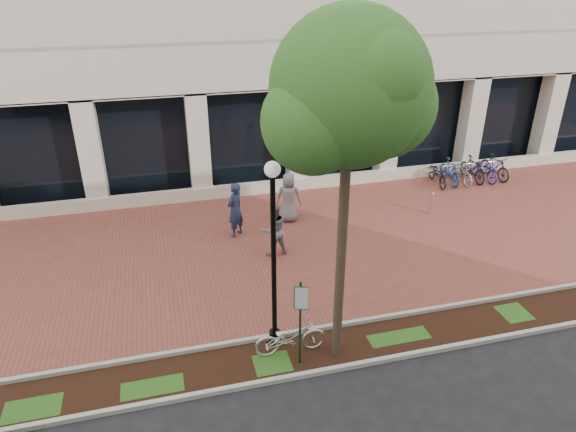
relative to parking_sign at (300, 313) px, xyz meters
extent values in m
plane|color=black|center=(0.81, 5.55, -1.47)|extent=(120.00, 120.00, 0.00)
cube|color=brown|center=(0.81, 5.55, -1.47)|extent=(40.00, 9.00, 0.01)
cube|color=black|center=(0.81, 0.30, -1.47)|extent=(40.00, 1.50, 0.01)
cube|color=#A1A298|center=(0.81, 1.05, -1.41)|extent=(40.00, 0.12, 0.12)
cube|color=#A1A298|center=(0.81, -0.45, -1.41)|extent=(40.00, 0.12, 0.12)
cube|color=black|center=(0.81, 11.15, 0.63)|extent=(40.00, 0.15, 4.20)
cube|color=beige|center=(0.81, 10.05, -1.22)|extent=(40.00, 0.25, 0.50)
cube|color=beige|center=(0.81, 10.45, 0.63)|extent=(0.80, 0.80, 4.20)
cube|color=#133615|center=(0.00, 0.02, -0.32)|extent=(0.05, 0.05, 2.30)
cube|color=#175F2F|center=(0.00, -0.01, 0.41)|extent=(0.34, 0.02, 0.62)
cube|color=silver|center=(0.00, -0.03, 0.41)|extent=(0.30, 0.01, 0.56)
cylinder|color=black|center=(-0.39, 0.95, -1.32)|extent=(0.28, 0.28, 0.30)
cylinder|color=black|center=(-0.39, 0.95, 0.76)|extent=(0.12, 0.12, 4.47)
sphere|color=silver|center=(-0.39, 0.95, 3.14)|extent=(0.36, 0.36, 0.36)
cylinder|color=#4D402C|center=(0.95, 0.12, 0.97)|extent=(0.22, 0.22, 4.89)
sphere|color=#1F541A|center=(0.95, 0.12, 4.96)|extent=(3.08, 3.08, 3.08)
sphere|color=#1F541A|center=(1.80, 0.43, 4.50)|extent=(2.16, 2.16, 2.16)
sphere|color=#1F541A|center=(0.18, -0.11, 4.42)|extent=(2.01, 2.01, 2.01)
imported|color=silver|center=(-0.12, 0.44, -1.01)|extent=(1.76, 0.65, 0.92)
imported|color=#1B2745|center=(-0.42, 6.71, -0.49)|extent=(0.84, 0.83, 1.96)
imported|color=slate|center=(0.56, 5.12, -0.57)|extent=(0.98, 0.82, 1.81)
imported|color=slate|center=(1.65, 7.36, -0.55)|extent=(1.04, 0.83, 1.85)
cylinder|color=#BCBBC0|center=(6.98, 6.54, -1.08)|extent=(0.11, 0.11, 0.78)
sphere|color=#BCBBC0|center=(6.98, 6.54, -0.64)|extent=(0.12, 0.12, 0.12)
imported|color=black|center=(8.68, 9.09, -0.99)|extent=(0.85, 1.89, 0.96)
imported|color=navy|center=(9.23, 9.09, -0.94)|extent=(0.62, 1.80, 1.06)
imported|color=#B4B3B8|center=(9.78, 9.09, -0.99)|extent=(0.67, 1.84, 0.96)
imported|color=black|center=(10.33, 9.09, -0.94)|extent=(0.56, 1.79, 1.06)
imported|color=#21259A|center=(10.88, 9.09, -0.99)|extent=(0.79, 1.87, 0.96)
imported|color=black|center=(11.43, 9.09, -0.94)|extent=(0.74, 1.82, 1.06)
cylinder|color=#BCBBC0|center=(10.05, 9.09, -1.07)|extent=(0.04, 0.04, 0.80)
camera|label=1|loc=(-2.63, -9.00, 7.09)|focal=32.00mm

